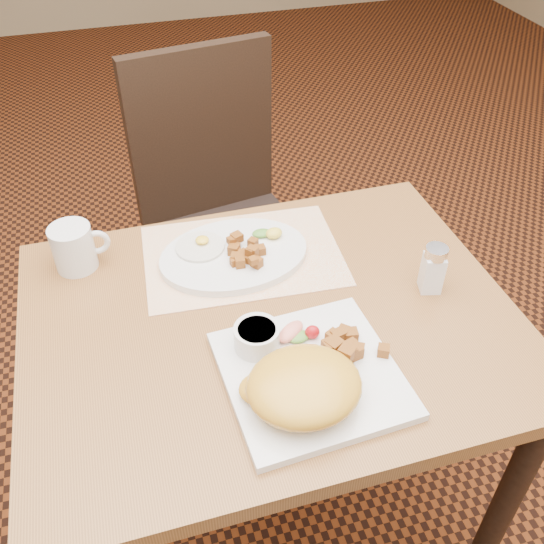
{
  "coord_description": "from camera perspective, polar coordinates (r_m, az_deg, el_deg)",
  "views": [
    {
      "loc": [
        -0.22,
        -0.76,
        1.54
      ],
      "look_at": [
        0.01,
        0.04,
        0.82
      ],
      "focal_mm": 40.0,
      "sensor_mm": 36.0,
      "label": 1
    }
  ],
  "objects": [
    {
      "name": "plate_oval",
      "position": [
        1.24,
        -3.6,
        1.59
      ],
      "size": [
        0.32,
        0.25,
        0.02
      ],
      "primitive_type": null,
      "rotation": [
        0.0,
        0.0,
        0.07
      ],
      "color": "silver",
      "rests_on": "placemat"
    },
    {
      "name": "chair_far",
      "position": [
        1.77,
        -4.88,
        6.07
      ],
      "size": [
        0.48,
        0.49,
        0.97
      ],
      "rotation": [
        0.0,
        0.0,
        3.31
      ],
      "color": "black",
      "rests_on": "ground"
    },
    {
      "name": "garnish_sq",
      "position": [
        1.05,
        2.41,
        -5.74
      ],
      "size": [
        0.08,
        0.06,
        0.03
      ],
      "color": "#387223",
      "rests_on": "plate_square"
    },
    {
      "name": "ground",
      "position": [
        1.73,
        -0.06,
        -22.13
      ],
      "size": [
        8.0,
        8.0,
        0.0
      ],
      "primitive_type": "plane",
      "color": "black",
      "rests_on": "ground"
    },
    {
      "name": "hollandaise_mound",
      "position": [
        0.95,
        2.92,
        -10.73
      ],
      "size": [
        0.19,
        0.16,
        0.07
      ],
      "color": "gold",
      "rests_on": "plate_square"
    },
    {
      "name": "plate_square",
      "position": [
        1.02,
        3.67,
        -9.62
      ],
      "size": [
        0.29,
        0.29,
        0.02
      ],
      "primitive_type": "cube",
      "rotation": [
        0.0,
        0.0,
        0.05
      ],
      "color": "silver",
      "rests_on": "table"
    },
    {
      "name": "placemat",
      "position": [
        1.25,
        -2.78,
        1.58
      ],
      "size": [
        0.42,
        0.31,
        0.0
      ],
      "primitive_type": "cube",
      "rotation": [
        0.0,
        0.0,
        -0.07
      ],
      "color": "white",
      "rests_on": "table"
    },
    {
      "name": "salt_shaker",
      "position": [
        1.18,
        14.92,
        0.35
      ],
      "size": [
        0.05,
        0.05,
        0.1
      ],
      "color": "white",
      "rests_on": "table"
    },
    {
      "name": "home_fries_ov",
      "position": [
        1.21,
        -2.68,
        1.88
      ],
      "size": [
        0.08,
        0.12,
        0.03
      ],
      "color": "#904F17",
      "rests_on": "plate_oval"
    },
    {
      "name": "ramekin",
      "position": [
        1.03,
        -1.44,
        -6.09
      ],
      "size": [
        0.08,
        0.08,
        0.04
      ],
      "color": "silver",
      "rests_on": "plate_square"
    },
    {
      "name": "garnish_ov",
      "position": [
        1.26,
        -0.28,
        3.68
      ],
      "size": [
        0.07,
        0.05,
        0.02
      ],
      "color": "#387223",
      "rests_on": "plate_oval"
    },
    {
      "name": "home_fries_sq",
      "position": [
        1.03,
        7.02,
        -7.2
      ],
      "size": [
        0.12,
        0.11,
        0.04
      ],
      "color": "#904F17",
      "rests_on": "plate_square"
    },
    {
      "name": "table",
      "position": [
        1.2,
        -0.08,
        -7.9
      ],
      "size": [
        0.9,
        0.7,
        0.75
      ],
      "color": "brown",
      "rests_on": "ground"
    },
    {
      "name": "fried_egg",
      "position": [
        1.25,
        -6.76,
        2.47
      ],
      "size": [
        0.1,
        0.1,
        0.02
      ],
      "color": "white",
      "rests_on": "plate_oval"
    },
    {
      "name": "coffee_mug",
      "position": [
        1.26,
        -18.09,
        2.22
      ],
      "size": [
        0.11,
        0.08,
        0.09
      ],
      "color": "silver",
      "rests_on": "table"
    }
  ]
}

